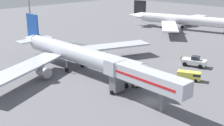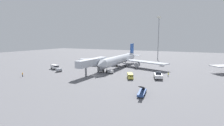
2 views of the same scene
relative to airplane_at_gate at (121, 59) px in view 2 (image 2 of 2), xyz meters
The scene contains 13 objects.
ground_plane 23.79m from the airplane_at_gate, 92.83° to the right, with size 300.00×300.00×0.00m, color slate.
airplane_at_gate is the anchor object (origin of this frame).
jet_bridge 22.16m from the airplane_at_gate, 96.87° to the right, with size 3.79×17.81×6.63m.
pushback_tug 29.50m from the airplane_at_gate, 38.55° to the right, with size 4.19×6.38×2.63m.
belt_loader_truck 45.43m from the airplane_at_gate, 59.48° to the right, with size 2.57×6.60×3.11m.
service_van_far_left 32.74m from the airplane_at_gate, 143.01° to the right, with size 5.51×3.56×2.15m.
service_van_mid_center 26.55m from the airplane_at_gate, 58.86° to the right, with size 3.78×5.27×1.91m.
baggage_cart_far_center 30.99m from the airplane_at_gate, 128.91° to the right, with size 1.98×2.53×1.49m.
baggage_cart_outer_left 17.69m from the airplane_at_gate, 80.84° to the right, with size 2.66×2.18×1.44m.
ground_crew_worker_foreground 28.88m from the airplane_at_gate, 26.48° to the right, with size 0.33×0.33×1.63m.
ground_crew_worker_midground 45.52m from the airplane_at_gate, 123.61° to the right, with size 0.35×0.35×1.70m.
safety_cone_alpha 19.85m from the airplane_at_gate, 55.76° to the right, with size 0.34×0.34×0.52m.
apron_light_mast 44.08m from the airplane_at_gate, 74.97° to the left, with size 2.40×2.40×29.25m.
Camera 2 is at (36.94, -59.56, 14.71)m, focal length 28.38 mm.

